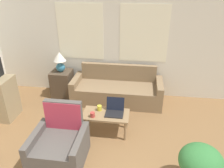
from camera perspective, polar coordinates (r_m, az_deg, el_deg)
name	(u,v)px	position (r m, az deg, el deg)	size (l,w,h in m)	color
wall_back	(115,43)	(5.25, 0.88, 10.68)	(6.96, 0.06, 2.60)	silver
couch	(117,90)	(5.23, 1.35, -1.69)	(2.09, 0.80, 0.83)	#846B4C
armchair	(60,145)	(3.75, -13.40, -15.30)	(0.82, 0.80, 0.92)	#514C47
side_table	(62,83)	(5.58, -12.85, 0.17)	(0.48, 0.48, 0.64)	#4C3D2D
table_lamp	(60,60)	(5.35, -13.49, 6.05)	(0.30, 0.30, 0.49)	teal
coffee_table	(106,116)	(4.13, -1.61, -8.41)	(0.86, 0.47, 0.42)	#8E704C
laptop	(115,110)	(4.09, 0.72, -6.82)	(0.33, 0.32, 0.26)	black
cup_navy	(93,115)	(4.00, -5.11, -7.98)	(0.09, 0.09, 0.09)	#B23D38
cup_yellow	(99,108)	(4.18, -3.29, -6.27)	(0.09, 0.09, 0.10)	gold
potted_plant	(200,165)	(3.37, 22.03, -18.94)	(0.59, 0.59, 0.69)	#996B42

